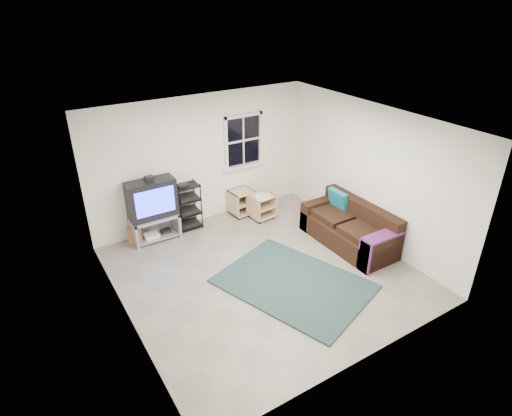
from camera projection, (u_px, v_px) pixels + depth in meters
room at (243, 144)px, 8.80m from camera, size 4.60×4.62×4.60m
tv_unit at (152, 205)px, 7.99m from camera, size 0.89×0.45×1.31m
av_rack at (188, 209)px, 8.51m from camera, size 0.48×0.35×0.97m
side_table_left at (241, 201)px, 9.12m from camera, size 0.48×0.48×0.54m
side_table_right at (261, 204)px, 8.95m from camera, size 0.52×0.53×0.55m
sofa at (350, 229)px, 8.03m from camera, size 0.85×1.91×0.87m
shag_rug at (294, 284)px, 7.03m from camera, size 2.37×2.76×0.03m
paper_bag at (135, 235)px, 8.07m from camera, size 0.28×0.22×0.36m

